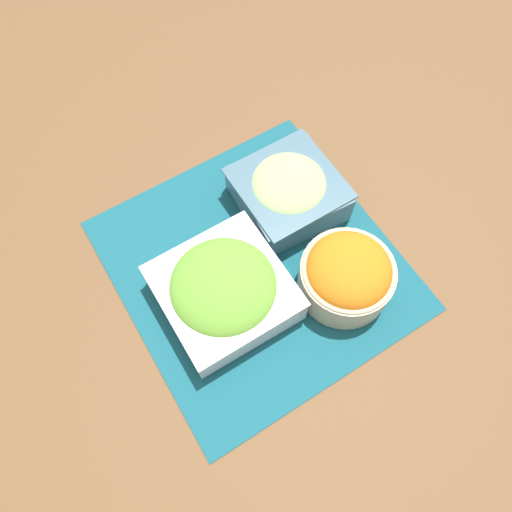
# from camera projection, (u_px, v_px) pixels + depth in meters

# --- Properties ---
(ground_plane) EXTENTS (3.00, 3.00, 0.00)m
(ground_plane) POSITION_uv_depth(u_px,v_px,m) (256.00, 265.00, 0.81)
(ground_plane) COLOR brown
(placemat) EXTENTS (0.44, 0.42, 0.00)m
(placemat) POSITION_uv_depth(u_px,v_px,m) (256.00, 264.00, 0.81)
(placemat) COLOR #195B6B
(placemat) RESTS_ON ground_plane
(cucumber_bowl) EXTENTS (0.17, 0.17, 0.08)m
(cucumber_bowl) POSITION_uv_depth(u_px,v_px,m) (288.00, 191.00, 0.82)
(cucumber_bowl) COLOR slate
(cucumber_bowl) RESTS_ON placemat
(lettuce_bowl) EXTENTS (0.19, 0.19, 0.08)m
(lettuce_bowl) POSITION_uv_depth(u_px,v_px,m) (224.00, 290.00, 0.75)
(lettuce_bowl) COLOR white
(lettuce_bowl) RESTS_ON placemat
(carrot_bowl) EXTENTS (0.14, 0.14, 0.09)m
(carrot_bowl) POSITION_uv_depth(u_px,v_px,m) (347.00, 275.00, 0.75)
(carrot_bowl) COLOR beige
(carrot_bowl) RESTS_ON placemat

